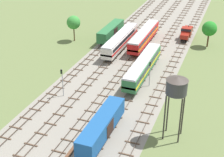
{
  "coord_description": "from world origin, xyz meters",
  "views": [
    {
      "loc": [
        21.73,
        -18.41,
        33.16
      ],
      "look_at": [
        0.0,
        39.45,
        1.5
      ],
      "focal_mm": 54.25,
      "sensor_mm": 36.0,
      "label": 1
    }
  ],
  "objects": [
    {
      "name": "track_centre",
      "position": [
        4.87,
        57.0,
        0.14
      ],
      "size": [
        2.4,
        126.0,
        0.29
      ],
      "color": "#47382D",
      "rests_on": "ground"
    },
    {
      "name": "diesel_railcar_left_mid",
      "position": [
        -4.87,
        58.49,
        2.6
      ],
      "size": [
        2.96,
        20.5,
        3.8
      ],
      "color": "beige",
      "rests_on": "ground"
    },
    {
      "name": "diesel_railcar_centre_left_midfar",
      "position": [
        0.0,
        63.4,
        2.6
      ],
      "size": [
        2.96,
        20.5,
        3.8
      ],
      "color": "red",
      "rests_on": "ground"
    },
    {
      "name": "ballast_bed",
      "position": [
        0.0,
        56.0,
        0.0
      ],
      "size": [
        23.46,
        176.0,
        0.01
      ],
      "primitive_type": "cube",
      "color": "gray",
      "rests_on": "ground"
    },
    {
      "name": "ground_plane",
      "position": [
        0.0,
        56.0,
        0.0
      ],
      "size": [
        480.0,
        480.0,
        0.0
      ],
      "primitive_type": "plane",
      "color": "#5B6B3D"
    },
    {
      "name": "lineside_tree_1",
      "position": [
        15.97,
        68.31,
        4.93
      ],
      "size": [
        3.83,
        3.83,
        6.87
      ],
      "color": "#4C331E",
      "rests_on": "ground"
    },
    {
      "name": "signal_post_nearest",
      "position": [
        7.3,
        41.73,
        3.52
      ],
      "size": [
        0.28,
        0.47,
        5.55
      ],
      "color": "gray",
      "rests_on": "ground"
    },
    {
      "name": "freight_boxcar_far_left_far",
      "position": [
        -9.73,
        64.46,
        2.45
      ],
      "size": [
        2.87,
        14.0,
        3.6
      ],
      "color": "#286638",
      "rests_on": "ground"
    },
    {
      "name": "track_centre_right",
      "position": [
        9.73,
        57.0,
        0.14
      ],
      "size": [
        2.4,
        126.0,
        0.29
      ],
      "color": "#47382D",
      "rests_on": "ground"
    },
    {
      "name": "signal_post_near",
      "position": [
        -7.3,
        31.87,
        3.67
      ],
      "size": [
        0.28,
        0.47,
        5.82
      ],
      "color": "gray",
      "rests_on": "ground"
    },
    {
      "name": "freight_boxcar_centre_nearest",
      "position": [
        4.87,
        21.93,
        2.45
      ],
      "size": [
        2.87,
        14.0,
        3.6
      ],
      "color": "#194C8C",
      "rests_on": "ground"
    },
    {
      "name": "diesel_railcar_centre_near",
      "position": [
        4.87,
        45.36,
        2.6
      ],
      "size": [
        2.96,
        20.5,
        3.8
      ],
      "color": "#286638",
      "rests_on": "ground"
    },
    {
      "name": "water_tower",
      "position": [
        15.2,
        26.44,
        9.03
      ],
      "size": [
        3.39,
        3.39,
        10.71
      ],
      "color": "#2D2826",
      "rests_on": "ground"
    },
    {
      "name": "track_centre_left",
      "position": [
        0.0,
        57.0,
        0.14
      ],
      "size": [
        2.4,
        126.0,
        0.29
      ],
      "color": "#47382D",
      "rests_on": "ground"
    },
    {
      "name": "lineside_tree_0",
      "position": [
        -18.71,
        59.89,
        5.21
      ],
      "size": [
        3.68,
        3.68,
        7.07
      ],
      "color": "#4C331E",
      "rests_on": "ground"
    },
    {
      "name": "track_left",
      "position": [
        -4.87,
        57.0,
        0.14
      ],
      "size": [
        2.4,
        126.0,
        0.29
      ],
      "color": "#47382D",
      "rests_on": "ground"
    },
    {
      "name": "track_far_left",
      "position": [
        -9.73,
        57.0,
        0.14
      ],
      "size": [
        2.4,
        126.0,
        0.29
      ],
      "color": "#47382D",
      "rests_on": "ground"
    },
    {
      "name": "shunter_loco_centre_right_farther",
      "position": [
        9.73,
        72.25,
        2.01
      ],
      "size": [
        2.74,
        8.46,
        3.1
      ],
      "color": "maroon",
      "rests_on": "ground"
    }
  ]
}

